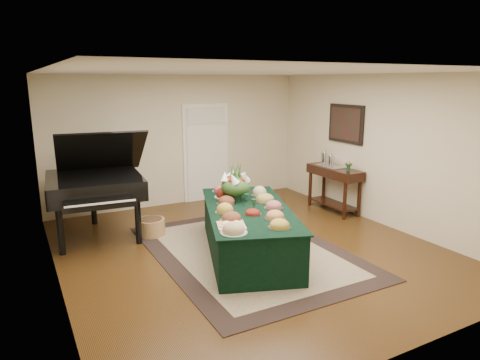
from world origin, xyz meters
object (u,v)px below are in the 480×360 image
floral_centerpiece (236,182)px  grand_piano (95,184)px  buffet_table (248,231)px  mahogany_sideboard (334,178)px

floral_centerpiece → grand_piano: size_ratio=0.26×
buffet_table → mahogany_sideboard: 2.85m
floral_centerpiece → mahogany_sideboard: size_ratio=0.39×
grand_piano → floral_centerpiece: bearing=-36.3°
grand_piano → mahogany_sideboard: grand_piano is taller
buffet_table → mahogany_sideboard: mahogany_sideboard is taller
grand_piano → mahogany_sideboard: bearing=-9.6°
grand_piano → buffet_table: bearing=-45.1°
grand_piano → mahogany_sideboard: (4.46, -0.75, -0.22)m
mahogany_sideboard → floral_centerpiece: bearing=-166.0°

